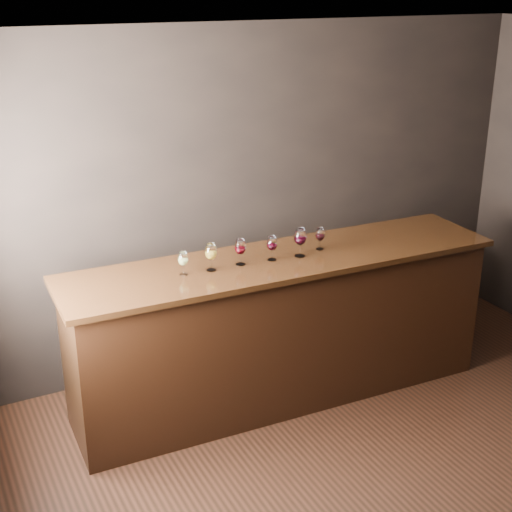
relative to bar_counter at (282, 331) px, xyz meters
name	(u,v)px	position (x,y,z in m)	size (l,w,h in m)	color
ground	(418,490)	(0.24, -1.41, -0.57)	(5.00, 5.00, 0.00)	black
room_shell	(399,226)	(0.01, -1.30, 1.24)	(5.02, 4.52, 2.81)	black
bar_counter	(282,331)	(0.00, 0.00, 0.00)	(3.23, 0.70, 1.13)	black
bar_top	(283,260)	(0.00, 0.00, 0.59)	(3.34, 0.77, 0.04)	black
back_bar_shelf	(307,302)	(0.60, 0.62, -0.14)	(2.39, 0.40, 0.86)	black
glass_white	(183,259)	(-0.78, 0.03, 0.72)	(0.07, 0.07, 0.17)	white
glass_amber	(211,252)	(-0.57, 0.01, 0.74)	(0.08, 0.08, 0.20)	white
glass_red_a	(240,247)	(-0.34, 0.02, 0.74)	(0.08, 0.08, 0.20)	white
glass_red_b	(272,244)	(-0.10, -0.01, 0.73)	(0.08, 0.08, 0.18)	white
glass_red_c	(300,238)	(0.12, -0.04, 0.75)	(0.09, 0.09, 0.22)	white
glass_red_d	(320,235)	(0.33, 0.02, 0.72)	(0.07, 0.07, 0.17)	white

